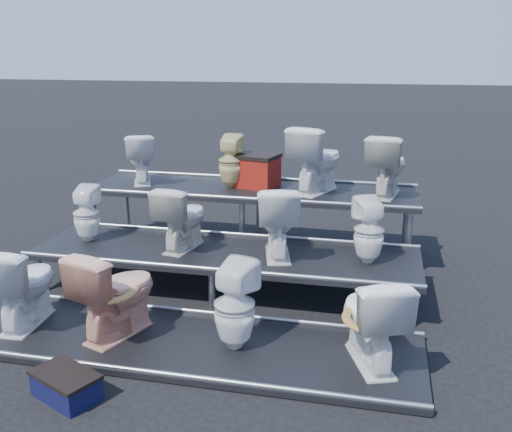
% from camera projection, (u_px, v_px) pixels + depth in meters
% --- Properties ---
extents(ground, '(80.00, 80.00, 0.00)m').
position_uv_depth(ground, '(225.00, 290.00, 6.36)').
color(ground, black).
rests_on(ground, ground).
extents(tier_front, '(4.20, 1.20, 0.06)m').
position_uv_depth(tier_front, '(186.00, 344.00, 5.14)').
color(tier_front, black).
rests_on(tier_front, ground).
extents(tier_mid, '(4.20, 1.20, 0.46)m').
position_uv_depth(tier_mid, '(225.00, 271.00, 6.30)').
color(tier_mid, black).
rests_on(tier_mid, ground).
extents(tier_back, '(4.20, 1.20, 0.86)m').
position_uv_depth(tier_back, '(251.00, 220.00, 7.46)').
color(tier_back, black).
rests_on(tier_back, ground).
extents(toilet_0, '(0.51, 0.82, 0.81)m').
position_uv_depth(toilet_0, '(23.00, 284.00, 5.35)').
color(toilet_0, white).
rests_on(toilet_0, tier_front).
extents(toilet_1, '(0.71, 0.93, 0.84)m').
position_uv_depth(toilet_1, '(116.00, 292.00, 5.14)').
color(toilet_1, '#EEA684').
rests_on(toilet_1, tier_front).
extents(toilet_2, '(0.44, 0.45, 0.80)m').
position_uv_depth(toilet_2, '(235.00, 305.00, 4.92)').
color(toilet_2, white).
rests_on(toilet_2, tier_front).
extents(toilet_3, '(0.70, 0.90, 0.81)m').
position_uv_depth(toilet_3, '(371.00, 318.00, 4.68)').
color(toilet_3, white).
rests_on(toilet_3, tier_front).
extents(toilet_4, '(0.31, 0.32, 0.65)m').
position_uv_depth(toilet_4, '(86.00, 214.00, 6.48)').
color(toilet_4, white).
rests_on(toilet_4, tier_mid).
extents(toilet_5, '(0.52, 0.76, 0.72)m').
position_uv_depth(toilet_5, '(182.00, 217.00, 6.23)').
color(toilet_5, silver).
rests_on(toilet_5, tier_mid).
extents(toilet_6, '(0.60, 0.84, 0.78)m').
position_uv_depth(toilet_6, '(277.00, 220.00, 6.00)').
color(toilet_6, white).
rests_on(toilet_6, tier_mid).
extents(toilet_7, '(0.41, 0.41, 0.69)m').
position_uv_depth(toilet_7, '(369.00, 230.00, 5.81)').
color(toilet_7, white).
rests_on(toilet_7, tier_mid).
extents(toilet_8, '(0.59, 0.74, 0.66)m').
position_uv_depth(toilet_8, '(141.00, 158.00, 7.56)').
color(toilet_8, white).
rests_on(toilet_8, tier_back).
extents(toilet_9, '(0.32, 0.33, 0.68)m').
position_uv_depth(toilet_9, '(231.00, 161.00, 7.29)').
color(toilet_9, beige).
rests_on(toilet_9, tier_back).
extents(toilet_10, '(0.74, 0.93, 0.83)m').
position_uv_depth(toilet_10, '(317.00, 159.00, 7.04)').
color(toilet_10, white).
rests_on(toilet_10, tier_back).
extents(toilet_11, '(0.56, 0.81, 0.75)m').
position_uv_depth(toilet_11, '(387.00, 165.00, 6.88)').
color(toilet_11, silver).
rests_on(toilet_11, tier_back).
extents(red_crate, '(0.61, 0.53, 0.38)m').
position_uv_depth(red_crate, '(256.00, 172.00, 7.37)').
color(red_crate, '#9D1911').
rests_on(red_crate, tier_back).
extents(step_stool, '(0.59, 0.49, 0.18)m').
position_uv_depth(step_stool, '(66.00, 387.00, 4.37)').
color(step_stool, black).
rests_on(step_stool, ground).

